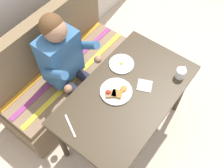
{
  "coord_description": "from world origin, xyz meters",
  "views": [
    {
      "loc": [
        -0.94,
        -0.57,
        2.5
      ],
      "look_at": [
        0.0,
        0.15,
        0.72
      ],
      "focal_mm": 41.86,
      "sensor_mm": 36.0,
      "label": 1
    }
  ],
  "objects_px": {
    "person": "(67,62)",
    "napkin": "(145,86)",
    "plate_eggs": "(121,64)",
    "knife": "(70,126)",
    "couch": "(64,75)",
    "coffee_mug": "(181,73)",
    "plate_breakfast": "(116,92)",
    "table": "(126,98)"
  },
  "relations": [
    {
      "from": "couch",
      "to": "coffee_mug",
      "type": "height_order",
      "value": "couch"
    },
    {
      "from": "person",
      "to": "plate_eggs",
      "type": "distance_m",
      "value": 0.47
    },
    {
      "from": "plate_breakfast",
      "to": "plate_eggs",
      "type": "bearing_deg",
      "value": 27.03
    },
    {
      "from": "table",
      "to": "plate_eggs",
      "type": "height_order",
      "value": "plate_eggs"
    },
    {
      "from": "plate_breakfast",
      "to": "knife",
      "type": "distance_m",
      "value": 0.44
    },
    {
      "from": "couch",
      "to": "napkin",
      "type": "bearing_deg",
      "value": -80.46
    },
    {
      "from": "table",
      "to": "couch",
      "type": "xyz_separation_m",
      "value": [
        0.0,
        0.76,
        -0.32
      ]
    },
    {
      "from": "coffee_mug",
      "to": "knife",
      "type": "bearing_deg",
      "value": 154.51
    },
    {
      "from": "person",
      "to": "napkin",
      "type": "bearing_deg",
      "value": -72.64
    },
    {
      "from": "table",
      "to": "plate_breakfast",
      "type": "relative_size",
      "value": 4.68
    },
    {
      "from": "person",
      "to": "knife",
      "type": "bearing_deg",
      "value": -134.76
    },
    {
      "from": "table",
      "to": "coffee_mug",
      "type": "bearing_deg",
      "value": -32.65
    },
    {
      "from": "napkin",
      "to": "coffee_mug",
      "type": "bearing_deg",
      "value": -35.0
    },
    {
      "from": "couch",
      "to": "coffee_mug",
      "type": "relative_size",
      "value": 12.2
    },
    {
      "from": "person",
      "to": "napkin",
      "type": "distance_m",
      "value": 0.7
    },
    {
      "from": "coffee_mug",
      "to": "knife",
      "type": "height_order",
      "value": "coffee_mug"
    },
    {
      "from": "table",
      "to": "coffee_mug",
      "type": "relative_size",
      "value": 10.17
    },
    {
      "from": "person",
      "to": "napkin",
      "type": "xyz_separation_m",
      "value": [
        0.21,
        -0.66,
        -0.01
      ]
    },
    {
      "from": "coffee_mug",
      "to": "napkin",
      "type": "height_order",
      "value": "coffee_mug"
    },
    {
      "from": "plate_breakfast",
      "to": "table",
      "type": "bearing_deg",
      "value": -53.8
    },
    {
      "from": "plate_breakfast",
      "to": "plate_eggs",
      "type": "height_order",
      "value": "plate_breakfast"
    },
    {
      "from": "plate_breakfast",
      "to": "plate_eggs",
      "type": "distance_m",
      "value": 0.29
    },
    {
      "from": "table",
      "to": "plate_eggs",
      "type": "distance_m",
      "value": 0.3
    },
    {
      "from": "plate_breakfast",
      "to": "coffee_mug",
      "type": "xyz_separation_m",
      "value": [
        0.45,
        -0.33,
        0.03
      ]
    },
    {
      "from": "knife",
      "to": "person",
      "type": "bearing_deg",
      "value": 71.46
    },
    {
      "from": "coffee_mug",
      "to": "knife",
      "type": "relative_size",
      "value": 0.59
    },
    {
      "from": "table",
      "to": "plate_breakfast",
      "type": "distance_m",
      "value": 0.13
    },
    {
      "from": "couch",
      "to": "plate_breakfast",
      "type": "xyz_separation_m",
      "value": [
        -0.05,
        -0.69,
        0.41
      ]
    },
    {
      "from": "napkin",
      "to": "plate_breakfast",
      "type": "bearing_deg",
      "value": 142.77
    },
    {
      "from": "couch",
      "to": "knife",
      "type": "height_order",
      "value": "couch"
    },
    {
      "from": "couch",
      "to": "napkin",
      "type": "relative_size",
      "value": 12.49
    },
    {
      "from": "couch",
      "to": "plate_breakfast",
      "type": "relative_size",
      "value": 5.61
    },
    {
      "from": "plate_eggs",
      "to": "knife",
      "type": "height_order",
      "value": "plate_eggs"
    },
    {
      "from": "knife",
      "to": "coffee_mug",
      "type": "bearing_deg",
      "value": 0.72
    },
    {
      "from": "plate_eggs",
      "to": "knife",
      "type": "relative_size",
      "value": 1.07
    },
    {
      "from": "coffee_mug",
      "to": "plate_eggs",
      "type": "bearing_deg",
      "value": 112.96
    },
    {
      "from": "plate_breakfast",
      "to": "knife",
      "type": "xyz_separation_m",
      "value": [
        -0.43,
        0.09,
        -0.01
      ]
    },
    {
      "from": "table",
      "to": "plate_eggs",
      "type": "xyz_separation_m",
      "value": [
        0.2,
        0.2,
        0.09
      ]
    },
    {
      "from": "plate_breakfast",
      "to": "plate_eggs",
      "type": "relative_size",
      "value": 1.19
    },
    {
      "from": "person",
      "to": "coffee_mug",
      "type": "relative_size",
      "value": 10.27
    },
    {
      "from": "plate_eggs",
      "to": "plate_breakfast",
      "type": "bearing_deg",
      "value": -152.97
    },
    {
      "from": "coffee_mug",
      "to": "knife",
      "type": "distance_m",
      "value": 0.98
    }
  ]
}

